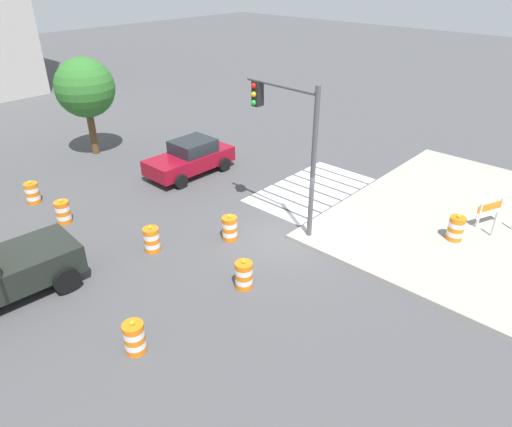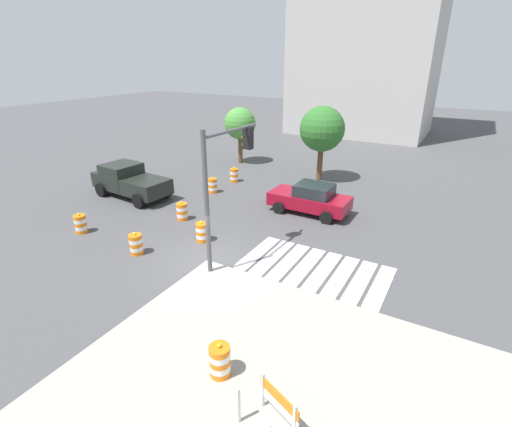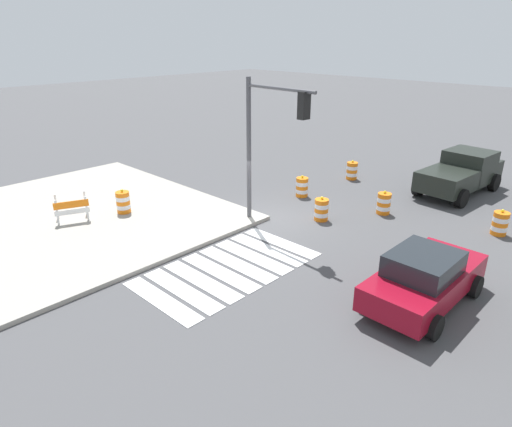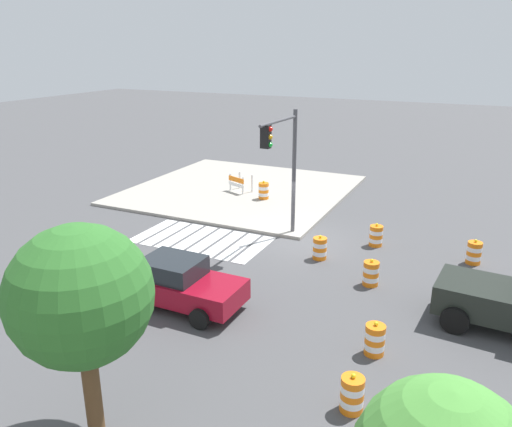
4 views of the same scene
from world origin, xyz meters
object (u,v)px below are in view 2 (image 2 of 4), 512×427
at_px(traffic_barrel_far_curb, 234,175).
at_px(traffic_light_pole, 224,171).
at_px(sports_car, 310,199).
at_px(traffic_barrel_median_near, 213,186).
at_px(construction_barricade, 273,407).
at_px(traffic_barrel_crosswalk_end, 81,224).
at_px(traffic_barrel_median_far, 202,232).
at_px(street_tree_streetside_mid, 240,124).
at_px(pickup_truck, 129,181).
at_px(traffic_barrel_on_sidewalk, 220,361).
at_px(street_tree_streetside_near, 322,129).
at_px(traffic_barrel_near_corner, 136,244).
at_px(traffic_barrel_lane_center, 182,211).

distance_m(traffic_barrel_far_curb, traffic_light_pole, 11.36).
bearing_deg(traffic_light_pole, sports_car, 81.90).
bearing_deg(sports_car, traffic_light_pole, -98.10).
bearing_deg(traffic_barrel_far_curb, traffic_barrel_median_near, -89.04).
bearing_deg(construction_barricade, sports_car, 108.53).
height_order(traffic_barrel_crosswalk_end, construction_barricade, construction_barricade).
bearing_deg(traffic_barrel_median_far, street_tree_streetside_mid, 114.53).
height_order(pickup_truck, traffic_barrel_on_sidewalk, pickup_truck).
relative_size(traffic_barrel_median_near, street_tree_streetside_mid, 0.24).
bearing_deg(traffic_barrel_crosswalk_end, traffic_barrel_median_near, 74.81).
xyz_separation_m(traffic_barrel_median_near, street_tree_streetside_near, (4.82, 5.77, 3.00)).
distance_m(traffic_barrel_near_corner, traffic_barrel_far_curb, 10.77).
xyz_separation_m(traffic_barrel_near_corner, street_tree_streetside_mid, (-4.03, 14.99, 2.61)).
distance_m(traffic_barrel_far_curb, traffic_barrel_on_sidewalk, 16.98).
bearing_deg(traffic_barrel_median_far, traffic_light_pole, -26.01).
relative_size(sports_car, traffic_barrel_lane_center, 4.23).
xyz_separation_m(pickup_truck, traffic_barrel_far_curb, (3.99, 5.54, -0.52)).
bearing_deg(traffic_barrel_on_sidewalk, sports_car, 101.01).
xyz_separation_m(pickup_truck, traffic_barrel_lane_center, (5.13, -1.24, -0.52)).
bearing_deg(pickup_truck, traffic_barrel_near_corner, -41.19).
relative_size(traffic_barrel_median_far, construction_barricade, 0.71).
height_order(traffic_barrel_far_curb, traffic_barrel_on_sidewalk, traffic_barrel_on_sidewalk).
xyz_separation_m(pickup_truck, traffic_barrel_on_sidewalk, (12.86, -8.94, -0.37)).
height_order(traffic_barrel_on_sidewalk, traffic_light_pole, traffic_light_pole).
xyz_separation_m(traffic_barrel_median_near, street_tree_streetside_mid, (-2.25, 6.91, 2.61)).
relative_size(sports_car, traffic_barrel_far_curb, 4.23).
xyz_separation_m(traffic_barrel_crosswalk_end, traffic_barrel_on_sidewalk, (10.97, -4.07, 0.15)).
bearing_deg(traffic_barrel_median_near, street_tree_streetside_near, 50.12).
relative_size(traffic_barrel_crosswalk_end, street_tree_streetside_mid, 0.24).
bearing_deg(pickup_truck, traffic_barrel_crosswalk_end, -68.75).
relative_size(traffic_barrel_crosswalk_end, traffic_barrel_lane_center, 1.00).
xyz_separation_m(traffic_barrel_crosswalk_end, traffic_barrel_median_near, (2.14, 7.86, 0.00)).
relative_size(traffic_barrel_crosswalk_end, traffic_barrel_median_near, 1.00).
height_order(traffic_barrel_near_corner, traffic_barrel_far_curb, same).
xyz_separation_m(pickup_truck, traffic_light_pole, (9.60, -3.71, 2.94)).
distance_m(traffic_barrel_crosswalk_end, traffic_light_pole, 8.52).
relative_size(traffic_barrel_near_corner, traffic_barrel_median_near, 1.00).
height_order(traffic_barrel_near_corner, traffic_barrel_median_near, same).
xyz_separation_m(sports_car, traffic_barrel_near_corner, (-4.74, -8.03, -0.36)).
bearing_deg(traffic_barrel_lane_center, traffic_light_pole, -28.97).
xyz_separation_m(sports_car, traffic_barrel_crosswalk_end, (-8.65, -7.82, -0.36)).
bearing_deg(traffic_barrel_on_sidewalk, street_tree_streetside_near, 102.75).
xyz_separation_m(traffic_barrel_far_curb, traffic_barrel_on_sidewalk, (8.87, -14.47, 0.15)).
bearing_deg(street_tree_streetside_near, traffic_barrel_median_near, -129.88).
distance_m(traffic_barrel_median_near, construction_barricade, 16.53).
xyz_separation_m(traffic_barrel_near_corner, traffic_barrel_on_sidewalk, (7.05, -3.86, 0.15)).
bearing_deg(traffic_barrel_lane_center, street_tree_streetside_near, 69.59).
relative_size(traffic_barrel_on_sidewalk, street_tree_streetside_mid, 0.24).
distance_m(traffic_barrel_on_sidewalk, street_tree_streetside_mid, 22.00).
relative_size(pickup_truck, street_tree_streetside_near, 1.07).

